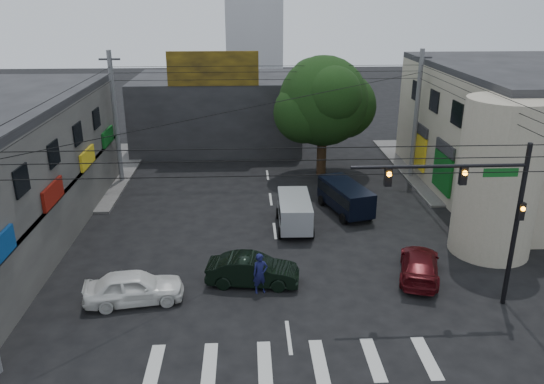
{
  "coord_description": "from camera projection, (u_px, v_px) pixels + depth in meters",
  "views": [
    {
      "loc": [
        -1.52,
        -20.4,
        12.57
      ],
      "look_at": [
        -0.31,
        4.0,
        3.49
      ],
      "focal_mm": 35.0,
      "sensor_mm": 36.0,
      "label": 1
    }
  ],
  "objects": [
    {
      "name": "corner_column",
      "position": [
        498.0,
        178.0,
        26.41
      ],
      "size": [
        4.0,
        4.0,
        8.0
      ],
      "primitive_type": "cylinder",
      "color": "#9C957C",
      "rests_on": "ground"
    },
    {
      "name": "traffic_gantry",
      "position": [
        480.0,
        200.0,
        21.29
      ],
      "size": [
        7.1,
        0.35,
        7.2
      ],
      "color": "black",
      "rests_on": "ground"
    },
    {
      "name": "sidewalk_far_right",
      "position": [
        498.0,
        166.0,
        41.21
      ],
      "size": [
        16.0,
        16.0,
        0.15
      ],
      "primitive_type": "cube",
      "color": "#514F4C",
      "rests_on": "ground"
    },
    {
      "name": "billboard",
      "position": [
        213.0,
        69.0,
        40.57
      ],
      "size": [
        7.0,
        0.3,
        2.6
      ],
      "primitive_type": "cube",
      "color": "olive",
      "rests_on": "building_far"
    },
    {
      "name": "maroon_sedan",
      "position": [
        419.0,
        265.0,
        25.01
      ],
      "size": [
        4.22,
        5.34,
        1.26
      ],
      "primitive_type": "imported",
      "rotation": [
        0.0,
        0.0,
        2.84
      ],
      "color": "#45090E",
      "rests_on": "ground"
    },
    {
      "name": "ground",
      "position": [
        283.0,
        297.0,
        23.55
      ],
      "size": [
        160.0,
        160.0,
        0.0
      ],
      "primitive_type": "plane",
      "color": "black",
      "rests_on": "ground"
    },
    {
      "name": "street_tree",
      "position": [
        323.0,
        101.0,
        37.74
      ],
      "size": [
        6.4,
        6.4,
        8.7
      ],
      "color": "black",
      "rests_on": "ground"
    },
    {
      "name": "building_right",
      "position": [
        540.0,
        133.0,
        35.16
      ],
      "size": [
        14.0,
        18.0,
        8.0
      ],
      "primitive_type": "cube",
      "color": "#9C957C",
      "rests_on": "ground"
    },
    {
      "name": "traffic_officer",
      "position": [
        260.0,
        274.0,
        23.58
      ],
      "size": [
        0.89,
        0.76,
        1.89
      ],
      "primitive_type": "imported",
      "rotation": [
        0.0,
        0.0,
        0.23
      ],
      "color": "#121440",
      "rests_on": "ground"
    },
    {
      "name": "white_compact",
      "position": [
        134.0,
        287.0,
        22.92
      ],
      "size": [
        2.93,
        4.74,
        1.45
      ],
      "primitive_type": "imported",
      "rotation": [
        0.0,
        0.0,
        1.72
      ],
      "color": "white",
      "rests_on": "ground"
    },
    {
      "name": "utility_pole_far_right",
      "position": [
        416.0,
        116.0,
        37.41
      ],
      "size": [
        0.32,
        0.32,
        9.2
      ],
      "primitive_type": "cylinder",
      "color": "#59595B",
      "rests_on": "ground"
    },
    {
      "name": "building_far",
      "position": [
        218.0,
        111.0,
        46.65
      ],
      "size": [
        14.0,
        10.0,
        6.0
      ],
      "primitive_type": "cube",
      "color": "#232326",
      "rests_on": "ground"
    },
    {
      "name": "utility_pole_far_left",
      "position": [
        116.0,
        119.0,
        36.43
      ],
      "size": [
        0.32,
        0.32,
        9.2
      ],
      "primitive_type": "cylinder",
      "color": "#59595B",
      "rests_on": "ground"
    },
    {
      "name": "sidewalk_far_left",
      "position": [
        26.0,
        174.0,
        39.54
      ],
      "size": [
        16.0,
        16.0,
        0.15
      ],
      "primitive_type": "cube",
      "color": "#514F4C",
      "rests_on": "ground"
    },
    {
      "name": "silver_minivan",
      "position": [
        294.0,
        213.0,
        30.22
      ],
      "size": [
        4.24,
        1.91,
        1.8
      ],
      "primitive_type": null,
      "rotation": [
        0.0,
        0.0,
        1.55
      ],
      "color": "#ABAEB3",
      "rests_on": "ground"
    },
    {
      "name": "navy_van",
      "position": [
        345.0,
        198.0,
        32.38
      ],
      "size": [
        5.48,
        4.17,
        1.82
      ],
      "primitive_type": null,
      "rotation": [
        0.0,
        0.0,
        1.85
      ],
      "color": "black",
      "rests_on": "ground"
    },
    {
      "name": "dark_sedan",
      "position": [
        253.0,
        270.0,
        24.35
      ],
      "size": [
        2.54,
        4.62,
        1.4
      ],
      "primitive_type": "imported",
      "rotation": [
        0.0,
        0.0,
        1.44
      ],
      "color": "black",
      "rests_on": "ground"
    }
  ]
}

